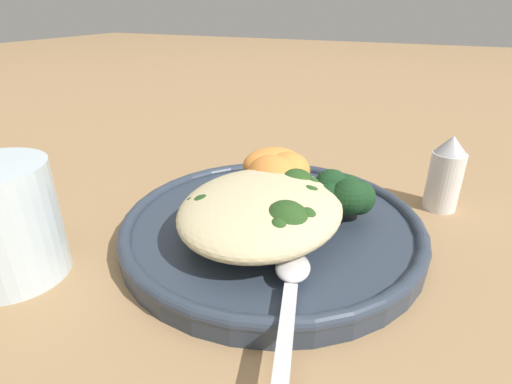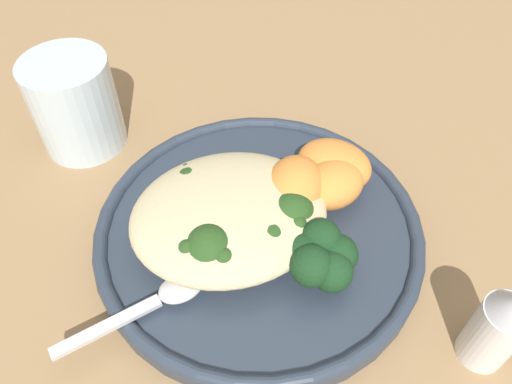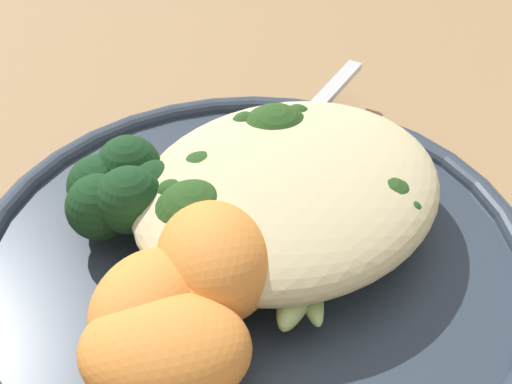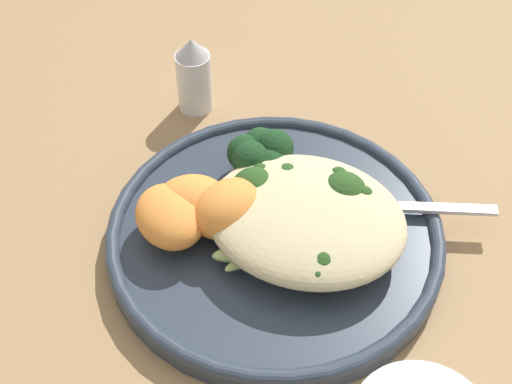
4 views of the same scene
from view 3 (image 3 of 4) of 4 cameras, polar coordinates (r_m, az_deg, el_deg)
ground_plane at (r=0.35m, az=-0.31°, el=-6.80°), size 4.00×4.00×0.00m
plate at (r=0.34m, az=-0.83°, el=-5.12°), size 0.27×0.27×0.02m
quinoa_mound at (r=0.34m, az=2.11°, el=0.53°), size 0.15×0.13×0.04m
broccoli_stalk_0 at (r=0.33m, az=9.35°, el=-2.16°), size 0.09×0.04×0.03m
broccoli_stalk_1 at (r=0.33m, az=5.65°, el=-1.37°), size 0.11×0.07×0.03m
broccoli_stalk_2 at (r=0.35m, az=1.90°, el=2.46°), size 0.09×0.11×0.04m
broccoli_stalk_3 at (r=0.34m, az=-2.73°, el=-0.06°), size 0.03×0.09×0.03m
broccoli_stalk_4 at (r=0.31m, az=-3.47°, el=-3.11°), size 0.05×0.08×0.04m
sweet_potato_chunk_0 at (r=0.29m, az=-8.46°, el=-8.94°), size 0.07×0.06×0.03m
sweet_potato_chunk_1 at (r=0.27m, az=-7.28°, el=-12.39°), size 0.08×0.08×0.03m
sweet_potato_chunk_2 at (r=0.29m, az=-3.60°, el=-7.58°), size 0.05×0.04×0.03m
sweet_potato_chunk_3 at (r=0.29m, az=-3.33°, el=-5.47°), size 0.07×0.08×0.04m
kale_tuft at (r=0.34m, az=-10.71°, el=0.14°), size 0.05×0.06×0.04m
spoon at (r=0.41m, az=3.49°, el=5.55°), size 0.11×0.05×0.01m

